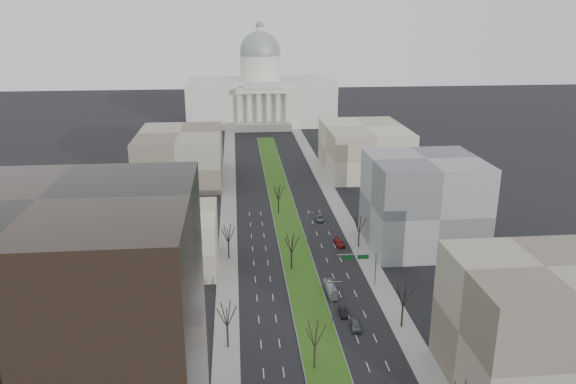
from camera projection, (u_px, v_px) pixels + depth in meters
ground at (285, 213)px, 174.69m from camera, size 600.00×600.00×0.00m
median at (285, 214)px, 173.70m from camera, size 8.00×222.03×0.20m
sidewalk_left at (228, 247)px, 149.40m from camera, size 5.00×330.00×0.15m
sidewalk_right at (357, 242)px, 152.57m from camera, size 5.00×330.00×0.15m
capitol at (261, 94)px, 311.41m from camera, size 80.00×46.00×55.00m
building_glass_tower at (59, 354)px, 68.56m from camera, size 34.00×30.00×40.00m
building_beige_left at (163, 240)px, 136.39m from camera, size 26.00×22.00×14.00m
building_tan_right at (536, 328)px, 90.93m from camera, size 26.00×24.00×22.00m
building_grey_right at (423, 203)px, 147.56m from camera, size 28.00×26.00×24.00m
building_far_left at (181, 156)px, 206.65m from camera, size 30.00×40.00×18.00m
building_far_right at (364, 149)px, 217.74m from camera, size 30.00×40.00×18.00m
tree_left_mid at (227, 314)px, 102.77m from camera, size 5.40×5.40×9.72m
tree_left_far at (228, 233)px, 140.71m from camera, size 5.28×5.28×9.50m
tree_right_mid at (404, 295)px, 109.63m from camera, size 5.52×5.52×9.94m
tree_right_far at (359, 224)px, 147.72m from camera, size 5.04×5.04×9.07m
tree_median_a at (315, 334)px, 96.57m from camera, size 5.40×5.40×9.72m
tree_median_b at (292, 243)px, 134.47m from camera, size 5.40×5.40×9.72m
tree_median_c at (278, 192)px, 172.36m from camera, size 5.40×5.40×9.72m
streetlamp_median_b at (333, 301)px, 111.97m from camera, size 1.90×0.20×9.16m
streetlamp_median_c at (307, 228)px, 149.87m from camera, size 1.90×0.20×9.16m
mast_arm_signs at (364, 261)px, 126.69m from camera, size 9.12×0.24×8.09m
car_grey_near at (356, 325)px, 110.92m from camera, size 2.26×4.80×1.59m
car_black at (343, 311)px, 116.18m from camera, size 1.69×4.39×1.43m
car_red at (339, 243)px, 150.43m from camera, size 2.72×5.45×1.52m
car_grey_far at (320, 218)px, 168.52m from camera, size 2.65×5.25×1.42m
box_van at (331, 289)px, 124.75m from camera, size 2.16×7.70×2.12m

